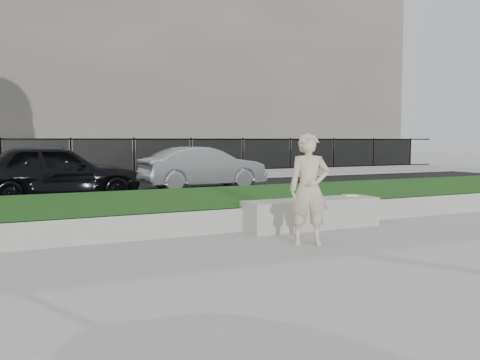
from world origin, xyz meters
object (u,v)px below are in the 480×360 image
stone_bench (312,214)px  car_silver (203,167)px  man (309,189)px  car_dark (55,172)px  book (350,195)px

stone_bench → car_silver: bearing=81.9°
stone_bench → man: 1.59m
man → car_dark: (-2.62, 7.43, -0.07)m
stone_bench → man: man is taller
stone_bench → book: book is taller
man → book: 2.21m
car_silver → car_dark: bearing=105.6°
man → car_dark: bearing=134.3°
book → car_silver: size_ratio=0.06×
car_silver → stone_bench: bearing=170.0°
stone_bench → man: size_ratio=1.53×
man → book: (1.76, 1.30, -0.30)m
car_dark → car_silver: (4.58, 1.44, -0.07)m
man → car_silver: 9.09m
book → car_silver: bearing=99.7°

